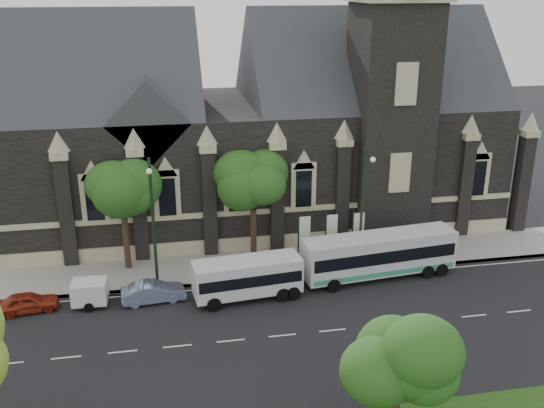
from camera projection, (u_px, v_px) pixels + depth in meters
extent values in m
plane|color=black|center=(231.00, 341.00, 34.72)|extent=(160.00, 160.00, 0.00)
cube|color=gray|center=(214.00, 268.00, 43.47)|extent=(80.00, 5.00, 0.15)
cube|color=black|center=(248.00, 160.00, 51.72)|extent=(40.00, 15.00, 10.00)
cube|color=#2F3337|center=(96.00, 107.00, 47.94)|extent=(16.00, 15.00, 15.00)
cube|color=#2F3337|center=(364.00, 98.00, 51.75)|extent=(20.00, 15.00, 15.00)
cube|color=#2F3337|center=(148.00, 117.00, 44.47)|extent=(6.00, 6.00, 6.00)
cube|color=black|center=(389.00, 124.00, 46.55)|extent=(5.50, 5.50, 18.00)
cube|color=tan|center=(264.00, 211.00, 45.37)|extent=(40.00, 0.22, 0.40)
cube|color=tan|center=(264.00, 243.00, 46.26)|extent=(40.00, 0.25, 1.20)
cube|color=black|center=(237.00, 193.00, 44.35)|extent=(1.20, 0.12, 2.80)
sphere|color=#20581B|center=(399.00, 357.00, 25.46)|extent=(3.20, 3.20, 3.20)
sphere|color=#20581B|center=(408.00, 336.00, 25.91)|extent=(2.40, 2.40, 2.40)
cylinder|color=black|center=(254.00, 235.00, 44.27)|extent=(0.44, 0.44, 3.96)
sphere|color=#20581B|center=(253.00, 187.00, 43.02)|extent=(3.84, 3.84, 3.84)
sphere|color=#20581B|center=(261.00, 173.00, 43.56)|extent=(2.88, 2.88, 2.88)
cylinder|color=black|center=(127.00, 244.00, 42.71)|extent=(0.44, 0.44, 3.96)
sphere|color=#20581B|center=(122.00, 195.00, 41.48)|extent=(3.68, 3.68, 3.68)
sphere|color=#20581B|center=(132.00, 182.00, 42.00)|extent=(2.76, 2.76, 2.76)
cylinder|color=black|center=(362.00, 211.00, 41.66)|extent=(0.20, 0.20, 9.00)
cylinder|color=black|center=(369.00, 155.00, 39.49)|extent=(0.10, 1.60, 0.10)
sphere|color=silver|center=(373.00, 160.00, 38.78)|extent=(0.36, 0.36, 0.36)
cylinder|color=black|center=(153.00, 225.00, 39.24)|extent=(0.20, 0.20, 9.00)
cylinder|color=black|center=(149.00, 166.00, 37.06)|extent=(0.10, 1.60, 0.10)
sphere|color=silver|center=(149.00, 171.00, 36.36)|extent=(0.36, 0.36, 0.36)
cylinder|color=black|center=(298.00, 239.00, 43.39)|extent=(0.10, 0.10, 4.00)
cube|color=white|center=(305.00, 231.00, 43.27)|extent=(0.80, 0.04, 2.20)
cylinder|color=black|center=(326.00, 237.00, 43.74)|extent=(0.10, 0.10, 4.00)
cube|color=white|center=(332.00, 229.00, 43.61)|extent=(0.80, 0.04, 2.20)
cylinder|color=black|center=(352.00, 235.00, 44.09)|extent=(0.10, 0.10, 4.00)
cube|color=white|center=(359.00, 227.00, 43.96)|extent=(0.80, 0.04, 2.20)
cube|color=silver|center=(379.00, 253.00, 41.66)|extent=(10.90, 3.38, 2.68)
cube|color=black|center=(379.00, 251.00, 41.61)|extent=(10.48, 3.37, 0.88)
cube|color=#34906B|center=(378.00, 267.00, 42.02)|extent=(10.48, 3.36, 0.35)
cylinder|color=black|center=(334.00, 286.00, 40.10)|extent=(0.92, 0.38, 0.90)
cylinder|color=black|center=(321.00, 271.00, 42.11)|extent=(0.92, 0.38, 0.90)
cylinder|color=black|center=(428.00, 272.00, 41.99)|extent=(0.92, 0.38, 0.90)
cylinder|color=black|center=(412.00, 259.00, 44.00)|extent=(0.92, 0.38, 0.90)
cylinder|color=black|center=(442.00, 270.00, 42.28)|extent=(0.92, 0.38, 0.90)
cylinder|color=black|center=(425.00, 257.00, 44.29)|extent=(0.92, 0.38, 0.90)
cube|color=silver|center=(247.00, 276.00, 38.95)|extent=(7.07, 2.84, 2.21)
cube|color=black|center=(247.00, 275.00, 38.91)|extent=(6.80, 2.86, 0.74)
cylinder|color=black|center=(214.00, 305.00, 37.71)|extent=(0.92, 0.37, 0.90)
cylinder|color=black|center=(208.00, 289.00, 39.66)|extent=(0.92, 0.37, 0.90)
cylinder|color=black|center=(283.00, 295.00, 38.89)|extent=(0.92, 0.37, 0.90)
cylinder|color=black|center=(274.00, 280.00, 40.85)|extent=(0.92, 0.37, 0.90)
cylinder|color=black|center=(293.00, 293.00, 39.07)|extent=(0.92, 0.37, 0.90)
cylinder|color=black|center=(283.00, 279.00, 41.03)|extent=(0.92, 0.37, 0.90)
cube|color=silver|center=(90.00, 292.00, 38.21)|extent=(2.22, 1.72, 1.39)
cylinder|color=black|center=(89.00, 307.00, 37.69)|extent=(0.61, 0.25, 0.60)
cylinder|color=black|center=(93.00, 295.00, 39.19)|extent=(0.61, 0.25, 0.60)
cylinder|color=black|center=(113.00, 296.00, 38.52)|extent=(1.29, 0.15, 0.08)
imported|color=#7F93B8|center=(153.00, 292.00, 38.82)|extent=(4.15, 1.80, 1.33)
imported|color=maroon|center=(28.00, 302.00, 37.63)|extent=(3.85, 1.97, 1.26)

